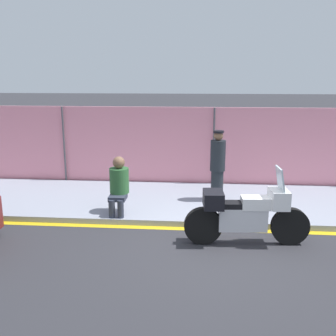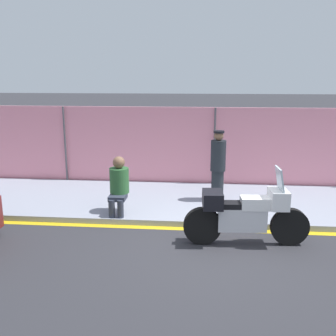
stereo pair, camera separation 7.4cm
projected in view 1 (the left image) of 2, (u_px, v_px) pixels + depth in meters
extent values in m
plane|color=#2D2D33|center=(218.00, 249.00, 7.16)|extent=(120.00, 120.00, 0.00)
cube|color=#8E93A3|center=(214.00, 202.00, 9.57)|extent=(31.31, 3.02, 0.12)
cube|color=gold|center=(216.00, 230.00, 8.03)|extent=(31.31, 0.18, 0.01)
cube|color=pink|center=(213.00, 148.00, 10.88)|extent=(29.74, 0.08, 2.23)
cylinder|color=#4C4C51|center=(64.00, 146.00, 11.13)|extent=(0.05, 0.05, 2.23)
cylinder|color=#4C4C51|center=(214.00, 148.00, 10.78)|extent=(0.05, 0.05, 2.23)
cylinder|color=black|center=(290.00, 226.00, 7.28)|extent=(0.71, 0.19, 0.71)
cylinder|color=black|center=(203.00, 226.00, 7.31)|extent=(0.71, 0.19, 0.71)
cube|color=silver|center=(242.00, 219.00, 7.26)|extent=(0.90, 0.34, 0.44)
cube|color=white|center=(256.00, 203.00, 7.18)|extent=(0.54, 0.34, 0.22)
cube|color=black|center=(238.00, 205.00, 7.20)|extent=(0.62, 0.32, 0.10)
cube|color=white|center=(279.00, 199.00, 7.16)|extent=(0.35, 0.50, 0.34)
cube|color=silver|center=(280.00, 179.00, 7.07)|extent=(0.13, 0.43, 0.42)
cube|color=black|center=(213.00, 199.00, 7.18)|extent=(0.39, 0.53, 0.30)
cylinder|color=#1E2328|center=(217.00, 185.00, 9.49)|extent=(0.29, 0.29, 0.73)
cylinder|color=#1E2328|center=(218.00, 156.00, 9.32)|extent=(0.36, 0.36, 0.73)
sphere|color=brown|center=(218.00, 136.00, 9.21)|extent=(0.22, 0.22, 0.22)
cylinder|color=black|center=(219.00, 132.00, 9.19)|extent=(0.26, 0.26, 0.05)
cylinder|color=#2D3342|center=(112.00, 209.00, 8.34)|extent=(0.13, 0.13, 0.39)
cylinder|color=#2D3342|center=(121.00, 209.00, 8.32)|extent=(0.13, 0.13, 0.39)
cube|color=#2D3342|center=(118.00, 197.00, 8.47)|extent=(0.36, 0.39, 0.10)
cylinder|color=#2D6033|center=(119.00, 181.00, 8.59)|extent=(0.42, 0.42, 0.55)
sphere|color=brown|center=(119.00, 162.00, 8.49)|extent=(0.26, 0.26, 0.26)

